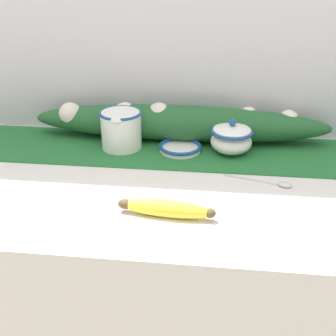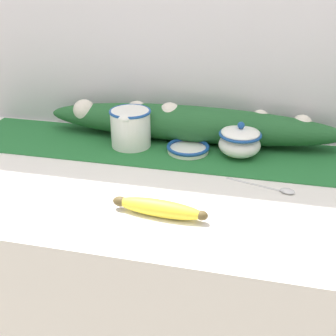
% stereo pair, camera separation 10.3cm
% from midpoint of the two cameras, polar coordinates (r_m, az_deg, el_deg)
% --- Properties ---
extents(countertop, '(1.47, 0.65, 0.87)m').
position_cam_midpoint_polar(countertop, '(1.34, -2.06, -18.30)').
color(countertop, silver).
rests_on(countertop, ground_plane).
extents(back_wall, '(2.27, 0.04, 2.40)m').
position_cam_midpoint_polar(back_wall, '(1.30, -0.29, 18.68)').
color(back_wall, silver).
rests_on(back_wall, ground_plane).
extents(table_runner, '(1.35, 0.27, 0.00)m').
position_cam_midpoint_polar(table_runner, '(1.24, -1.15, 2.37)').
color(table_runner, '#236B33').
rests_on(table_runner, countertop).
extents(cream_pitcher, '(0.12, 0.14, 0.11)m').
position_cam_midpoint_polar(cream_pitcher, '(1.25, -8.72, 5.28)').
color(cream_pitcher, white).
rests_on(cream_pitcher, countertop).
extents(sugar_bowl, '(0.12, 0.12, 0.10)m').
position_cam_midpoint_polar(sugar_bowl, '(1.21, 6.19, 3.98)').
color(sugar_bowl, white).
rests_on(sugar_bowl, countertop).
extents(small_dish, '(0.12, 0.12, 0.02)m').
position_cam_midpoint_polar(small_dish, '(1.23, -0.73, 2.73)').
color(small_dish, white).
rests_on(small_dish, countertop).
extents(banana, '(0.22, 0.06, 0.04)m').
position_cam_midpoint_polar(banana, '(0.92, -3.46, -5.59)').
color(banana, yellow).
rests_on(banana, countertop).
extents(spoon, '(0.17, 0.06, 0.01)m').
position_cam_midpoint_polar(spoon, '(1.07, 12.20, -2.18)').
color(spoon, silver).
rests_on(spoon, countertop).
extents(poinsettia_garland, '(0.91, 0.12, 0.12)m').
position_cam_midpoint_polar(poinsettia_garland, '(1.29, -0.97, 6.19)').
color(poinsettia_garland, '#235B2D').
rests_on(poinsettia_garland, countertop).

